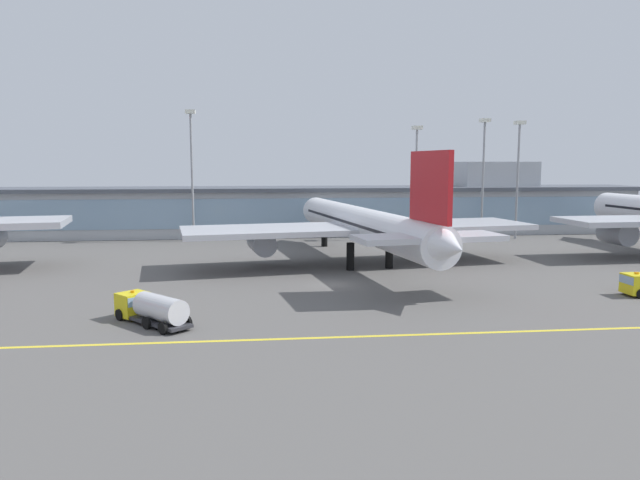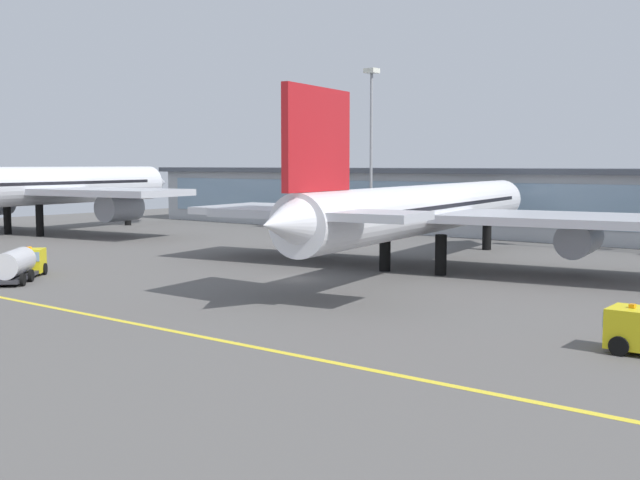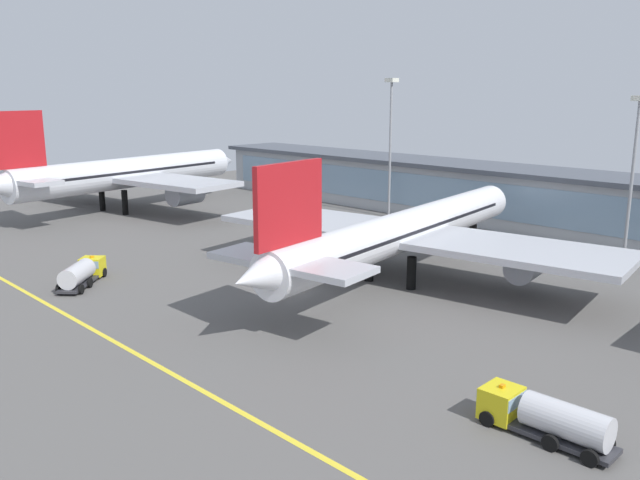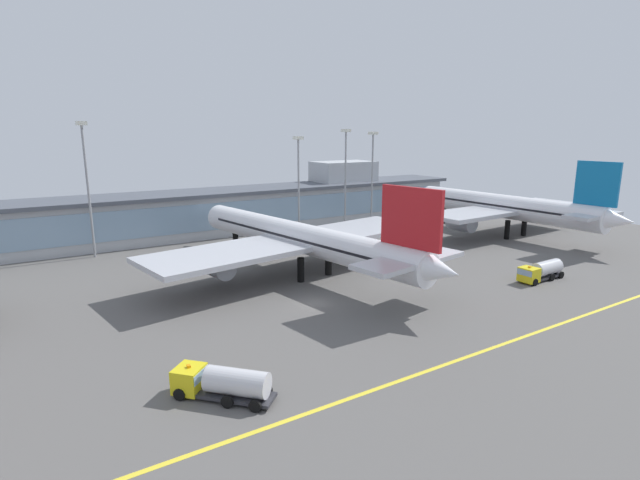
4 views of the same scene
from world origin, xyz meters
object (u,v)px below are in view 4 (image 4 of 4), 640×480
(baggage_tug_near, at_px, (220,382))
(apron_light_mast_centre, at_px, (86,171))
(airliner_far_right, at_px, (505,207))
(apron_light_mast_far_east, at_px, (346,163))
(apron_light_mast_west, at_px, (372,165))
(airliner_near_right, at_px, (301,239))
(apron_light_mast_east, at_px, (299,170))
(fuel_tanker_truck, at_px, (540,271))

(baggage_tug_near, bearing_deg, apron_light_mast_centre, -40.88)
(airliner_far_right, xyz_separation_m, baggage_tug_near, (-78.71, -31.16, -4.83))
(apron_light_mast_far_east, bearing_deg, baggage_tug_near, -132.87)
(airliner_far_right, distance_m, apron_light_mast_west, 31.86)
(airliner_near_right, xyz_separation_m, apron_light_mast_centre, (-27.15, 29.78, 10.15))
(apron_light_mast_east, bearing_deg, fuel_tanker_truck, -74.31)
(apron_light_mast_west, xyz_separation_m, apron_light_mast_far_east, (-5.74, 3.11, 0.35))
(apron_light_mast_centre, bearing_deg, apron_light_mast_far_east, -0.14)
(fuel_tanker_truck, distance_m, apron_light_mast_west, 51.81)
(baggage_tug_near, relative_size, apron_light_mast_west, 0.36)
(airliner_near_right, height_order, fuel_tanker_truck, airliner_near_right)
(airliner_far_right, xyz_separation_m, apron_light_mast_west, (-18.38, 24.54, 8.67))
(apron_light_mast_centre, relative_size, apron_light_mast_far_east, 1.05)
(airliner_far_right, xyz_separation_m, apron_light_mast_far_east, (-24.11, 27.64, 9.02))
(fuel_tanker_truck, bearing_deg, airliner_far_right, -134.61)
(fuel_tanker_truck, bearing_deg, airliner_near_right, -38.97)
(airliner_far_right, xyz_separation_m, apron_light_mast_east, (-38.20, 25.81, 8.11))
(fuel_tanker_truck, xyz_separation_m, baggage_tug_near, (-54.82, -5.99, 0.00))
(airliner_near_right, xyz_separation_m, airliner_far_right, (53.70, 2.00, 0.50))
(apron_light_mast_far_east, bearing_deg, apron_light_mast_east, -172.59)
(apron_light_mast_west, distance_m, apron_light_mast_east, 19.88)
(fuel_tanker_truck, relative_size, apron_light_mast_centre, 0.37)
(baggage_tug_near, xyz_separation_m, apron_light_mast_west, (60.33, 55.70, 13.50))
(apron_light_mast_west, bearing_deg, apron_light_mast_centre, 177.02)
(fuel_tanker_truck, height_order, apron_light_mast_centre, apron_light_mast_centre)
(airliner_far_right, height_order, fuel_tanker_truck, airliner_far_right)
(baggage_tug_near, xyz_separation_m, apron_light_mast_far_east, (54.59, 58.81, 13.85))
(fuel_tanker_truck, relative_size, baggage_tug_near, 1.10)
(airliner_near_right, relative_size, baggage_tug_near, 7.18)
(baggage_tug_near, relative_size, apron_light_mast_centre, 0.34)
(airliner_far_right, relative_size, apron_light_mast_centre, 2.16)
(apron_light_mast_centre, height_order, apron_light_mast_east, apron_light_mast_centre)
(airliner_near_right, bearing_deg, baggage_tug_near, 130.33)
(baggage_tug_near, distance_m, apron_light_mast_east, 71.09)
(apron_light_mast_centre, bearing_deg, airliner_far_right, -18.97)
(apron_light_mast_west, relative_size, apron_light_mast_centre, 0.93)
(airliner_near_right, bearing_deg, apron_light_mast_west, -62.14)
(airliner_near_right, xyz_separation_m, apron_light_mast_east, (15.49, 27.81, 8.61))
(airliner_near_right, relative_size, airliner_far_right, 1.12)
(apron_light_mast_west, distance_m, apron_light_mast_centre, 62.56)
(fuel_tanker_truck, height_order, baggage_tug_near, same)
(baggage_tug_near, height_order, apron_light_mast_centre, apron_light_mast_centre)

